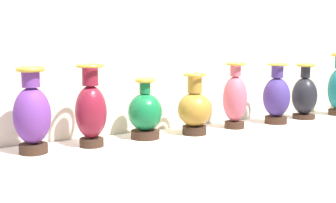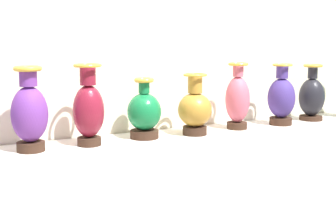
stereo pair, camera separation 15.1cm
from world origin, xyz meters
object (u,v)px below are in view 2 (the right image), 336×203
vase_violet (30,113)px  vase_indigo (281,98)px  vase_emerald (144,113)px  vase_rose (238,99)px  vase_burgundy (89,109)px  vase_ochre (195,109)px  vase_onyx (312,97)px

vase_violet → vase_indigo: 1.48m
vase_emerald → vase_rose: size_ratio=0.83×
vase_burgundy → vase_rose: bearing=0.5°
vase_violet → vase_burgundy: 0.28m
vase_ochre → vase_indigo: bearing=1.1°
vase_burgundy → vase_onyx: 1.48m
vase_burgundy → vase_indigo: vase_burgundy is taller
vase_ochre → vase_emerald: bearing=171.0°
vase_burgundy → vase_rose: vase_burgundy is taller
vase_emerald → vase_ochre: vase_ochre is taller
vase_emerald → vase_onyx: (1.17, 0.00, 0.02)m
vase_violet → vase_onyx: size_ratio=1.11×
vase_ochre → vase_rose: bearing=5.0°
vase_ochre → vase_rose: 0.30m
vase_ochre → vase_violet: bearing=178.1°
vase_burgundy → vase_violet: bearing=177.9°
vase_burgundy → vase_emerald: (0.31, 0.03, -0.05)m
vase_emerald → vase_rose: vase_rose is taller
vase_emerald → vase_rose: (0.58, -0.02, 0.04)m
vase_violet → vase_rose: bearing=-0.1°
vase_violet → vase_ochre: (0.87, -0.03, -0.04)m
vase_violet → vase_rose: (1.17, -0.00, -0.01)m
vase_rose → vase_indigo: size_ratio=1.04×
vase_burgundy → vase_indigo: (1.20, -0.01, -0.02)m
vase_onyx → vase_rose: bearing=-178.1°
vase_violet → vase_emerald: bearing=1.5°
vase_burgundy → vase_indigo: size_ratio=1.09×
vase_burgundy → vase_ochre: size_ratio=1.20×
vase_ochre → vase_indigo: (0.61, 0.01, 0.02)m
vase_emerald → vase_ochre: size_ratio=0.95×
vase_violet → vase_ochre: size_ratio=1.19×
vase_burgundy → vase_indigo: bearing=-0.3°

